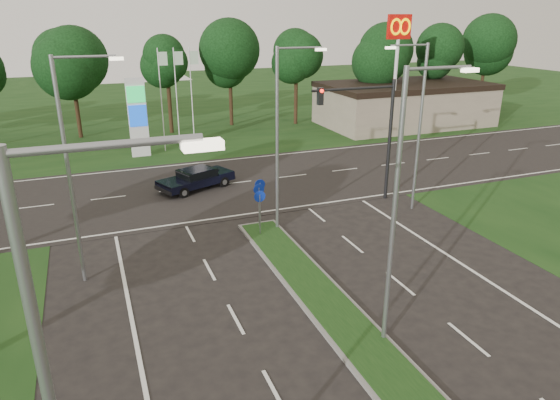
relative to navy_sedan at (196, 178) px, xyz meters
name	(u,v)px	position (x,y,z in m)	size (l,w,h in m)	color
verge_far	(154,107)	(1.67, 31.20, -0.69)	(160.00, 50.00, 0.02)	#153411
cross_road	(222,185)	(1.67, 0.20, -0.69)	(160.00, 12.00, 0.02)	black
median_kerb	(397,383)	(1.67, -19.80, -0.63)	(2.00, 26.00, 0.12)	slate
commercial_building	(404,104)	(23.67, 12.20, 1.31)	(16.00, 9.00, 4.00)	gray
streetlight_median_near	(401,198)	(2.67, -17.80, 4.38)	(2.53, 0.22, 9.00)	gray
streetlight_median_far	(281,131)	(2.67, -7.80, 4.38)	(2.53, 0.22, 9.00)	gray
streetlight_left_far	(73,161)	(-6.63, -9.80, 4.38)	(2.53, 0.22, 9.00)	gray
streetlight_right_far	(417,120)	(10.47, -7.80, 4.38)	(2.53, 0.22, 9.00)	gray
traffic_signal	(371,123)	(8.86, -5.80, 3.96)	(5.10, 0.42, 7.00)	black
median_signs	(260,197)	(1.67, -7.40, 1.02)	(1.16, 1.76, 2.38)	gray
gas_pylon	(140,115)	(-2.11, 9.25, 2.50)	(5.80, 1.26, 8.00)	silver
mcdonalds_sign	(398,44)	(19.67, 8.17, 7.29)	(2.20, 0.47, 10.40)	silver
treeline_far	(173,57)	(1.78, 16.13, 6.14)	(6.00, 6.00, 9.90)	black
navy_sedan	(196,178)	(0.00, 0.00, 0.00)	(5.08, 3.54, 1.29)	black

